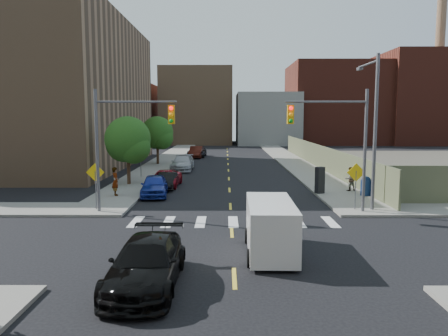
{
  "coord_description": "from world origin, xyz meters",
  "views": [
    {
      "loc": [
        -0.31,
        -18.34,
        5.5
      ],
      "look_at": [
        -0.4,
        11.19,
        2.0
      ],
      "focal_mm": 35.0,
      "sensor_mm": 36.0,
      "label": 1
    }
  ],
  "objects_px": {
    "parked_car_silver": "(182,163)",
    "parked_car_grey": "(197,152)",
    "parked_car_blue": "(154,186)",
    "black_sedan": "(146,263)",
    "parked_car_black": "(167,181)",
    "parked_car_red": "(165,179)",
    "mailbox": "(366,186)",
    "payphone": "(320,180)",
    "pedestrian_east": "(350,179)",
    "pedestrian_west": "(116,181)",
    "parked_car_white": "(186,160)",
    "parked_car_maroon": "(196,152)",
    "cargo_van": "(270,226)"
  },
  "relations": [
    {
      "from": "parked_car_grey",
      "to": "parked_car_black",
      "type": "bearing_deg",
      "value": -88.92
    },
    {
      "from": "parked_car_red",
      "to": "parked_car_white",
      "type": "distance_m",
      "value": 14.41
    },
    {
      "from": "payphone",
      "to": "pedestrian_east",
      "type": "relative_size",
      "value": 1.08
    },
    {
      "from": "pedestrian_west",
      "to": "mailbox",
      "type": "bearing_deg",
      "value": -113.88
    },
    {
      "from": "parked_car_silver",
      "to": "parked_car_grey",
      "type": "xyz_separation_m",
      "value": [
        0.49,
        15.22,
        -0.07
      ]
    },
    {
      "from": "parked_car_black",
      "to": "parked_car_maroon",
      "type": "xyz_separation_m",
      "value": [
        0.56,
        25.17,
        0.16
      ]
    },
    {
      "from": "parked_car_red",
      "to": "parked_car_maroon",
      "type": "distance_m",
      "value": 24.28
    },
    {
      "from": "parked_car_black",
      "to": "parked_car_grey",
      "type": "xyz_separation_m",
      "value": [
        0.56,
        26.44,
        0.08
      ]
    },
    {
      "from": "parked_car_black",
      "to": "parked_car_grey",
      "type": "relative_size",
      "value": 0.75
    },
    {
      "from": "parked_car_blue",
      "to": "parked_car_grey",
      "type": "distance_m",
      "value": 29.64
    },
    {
      "from": "parked_car_grey",
      "to": "mailbox",
      "type": "distance_m",
      "value": 33.03
    },
    {
      "from": "parked_car_white",
      "to": "parked_car_maroon",
      "type": "xyz_separation_m",
      "value": [
        0.54,
        9.86,
        0.08
      ]
    },
    {
      "from": "parked_car_black",
      "to": "pedestrian_east",
      "type": "bearing_deg",
      "value": -6.15
    },
    {
      "from": "parked_car_blue",
      "to": "parked_car_red",
      "type": "distance_m",
      "value": 4.09
    },
    {
      "from": "parked_car_maroon",
      "to": "parked_car_grey",
      "type": "relative_size",
      "value": 0.94
    },
    {
      "from": "parked_car_black",
      "to": "mailbox",
      "type": "relative_size",
      "value": 2.79
    },
    {
      "from": "black_sedan",
      "to": "payphone",
      "type": "distance_m",
      "value": 18.92
    },
    {
      "from": "parked_car_white",
      "to": "black_sedan",
      "type": "distance_m",
      "value": 34.67
    },
    {
      "from": "parked_car_black",
      "to": "payphone",
      "type": "xyz_separation_m",
      "value": [
        11.06,
        -2.75,
        0.46
      ]
    },
    {
      "from": "parked_car_black",
      "to": "parked_car_red",
      "type": "height_order",
      "value": "parked_car_red"
    },
    {
      "from": "payphone",
      "to": "parked_car_blue",
      "type": "bearing_deg",
      "value": 158.3
    },
    {
      "from": "parked_car_maroon",
      "to": "pedestrian_east",
      "type": "xyz_separation_m",
      "value": [
        12.89,
        -26.89,
        0.24
      ]
    },
    {
      "from": "parked_car_grey",
      "to": "cargo_van",
      "type": "relative_size",
      "value": 1.06
    },
    {
      "from": "parked_car_black",
      "to": "black_sedan",
      "type": "relative_size",
      "value": 0.7
    },
    {
      "from": "parked_car_blue",
      "to": "black_sedan",
      "type": "relative_size",
      "value": 0.82
    },
    {
      "from": "parked_car_red",
      "to": "parked_car_silver",
      "type": "height_order",
      "value": "parked_car_silver"
    },
    {
      "from": "parked_car_grey",
      "to": "cargo_van",
      "type": "xyz_separation_m",
      "value": [
        5.7,
        -42.19,
        0.43
      ]
    },
    {
      "from": "parked_car_white",
      "to": "mailbox",
      "type": "bearing_deg",
      "value": -53.71
    },
    {
      "from": "parked_car_maroon",
      "to": "cargo_van",
      "type": "xyz_separation_m",
      "value": [
        5.7,
        -40.92,
        0.36
      ]
    },
    {
      "from": "parked_car_silver",
      "to": "parked_car_grey",
      "type": "height_order",
      "value": "parked_car_silver"
    },
    {
      "from": "parked_car_grey",
      "to": "payphone",
      "type": "height_order",
      "value": "payphone"
    },
    {
      "from": "parked_car_blue",
      "to": "parked_car_grey",
      "type": "bearing_deg",
      "value": 82.39
    },
    {
      "from": "mailbox",
      "to": "payphone",
      "type": "bearing_deg",
      "value": 147.31
    },
    {
      "from": "parked_car_white",
      "to": "payphone",
      "type": "height_order",
      "value": "payphone"
    },
    {
      "from": "parked_car_blue",
      "to": "parked_car_silver",
      "type": "distance_m",
      "value": 14.41
    },
    {
      "from": "parked_car_grey",
      "to": "mailbox",
      "type": "bearing_deg",
      "value": -63.77
    },
    {
      "from": "parked_car_silver",
      "to": "pedestrian_east",
      "type": "xyz_separation_m",
      "value": [
        13.38,
        -12.93,
        0.25
      ]
    },
    {
      "from": "payphone",
      "to": "pedestrian_east",
      "type": "xyz_separation_m",
      "value": [
        2.39,
        1.04,
        -0.07
      ]
    },
    {
      "from": "mailbox",
      "to": "pedestrian_east",
      "type": "relative_size",
      "value": 0.78
    },
    {
      "from": "parked_car_black",
      "to": "parked_car_red",
      "type": "distance_m",
      "value": 0.95
    },
    {
      "from": "parked_car_white",
      "to": "cargo_van",
      "type": "xyz_separation_m",
      "value": [
        6.25,
        -31.07,
        0.44
      ]
    },
    {
      "from": "parked_car_grey",
      "to": "mailbox",
      "type": "xyz_separation_m",
      "value": [
        13.4,
        -30.18,
        0.1
      ]
    },
    {
      "from": "parked_car_red",
      "to": "parked_car_silver",
      "type": "xyz_separation_m",
      "value": [
        0.35,
        10.31,
        0.11
      ]
    },
    {
      "from": "parked_car_white",
      "to": "parked_car_grey",
      "type": "distance_m",
      "value": 11.14
    },
    {
      "from": "parked_car_red",
      "to": "parked_car_grey",
      "type": "xyz_separation_m",
      "value": [
        0.84,
        25.54,
        0.04
      ]
    },
    {
      "from": "parked_car_red",
      "to": "cargo_van",
      "type": "height_order",
      "value": "cargo_van"
    },
    {
      "from": "mailbox",
      "to": "parked_car_black",
      "type": "bearing_deg",
      "value": 151.19
    },
    {
      "from": "parked_car_blue",
      "to": "parked_car_silver",
      "type": "xyz_separation_m",
      "value": [
        0.53,
        14.4,
        0.02
      ]
    },
    {
      "from": "parked_car_maroon",
      "to": "payphone",
      "type": "height_order",
      "value": "payphone"
    },
    {
      "from": "parked_car_silver",
      "to": "payphone",
      "type": "xyz_separation_m",
      "value": [
        10.99,
        -13.97,
        0.32
      ]
    }
  ]
}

